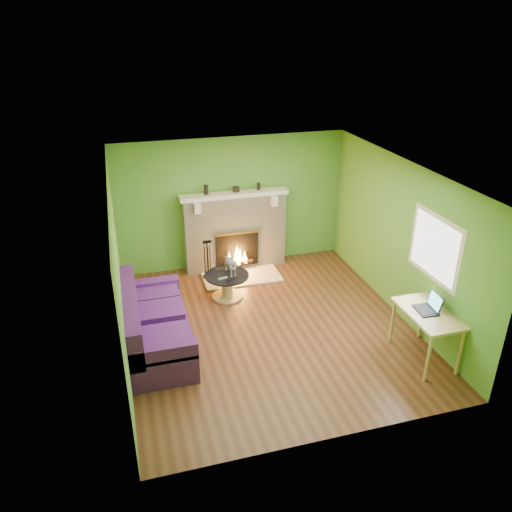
{
  "coord_description": "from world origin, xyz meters",
  "views": [
    {
      "loc": [
        -2.09,
        -6.56,
        4.58
      ],
      "look_at": [
        -0.11,
        0.4,
        1.12
      ],
      "focal_mm": 35.0,
      "sensor_mm": 36.0,
      "label": 1
    }
  ],
  "objects": [
    {
      "name": "fireplace",
      "position": [
        0.0,
        2.32,
        0.77
      ],
      "size": [
        2.1,
        0.46,
        1.58
      ],
      "color": "beige",
      "rests_on": "floor"
    },
    {
      "name": "window_frame",
      "position": [
        2.24,
        -0.9,
        1.55
      ],
      "size": [
        0.0,
        1.2,
        1.2
      ],
      "primitive_type": "plane",
      "rotation": [
        1.57,
        0.0,
        -1.57
      ],
      "color": "silver",
      "rests_on": "wall_right"
    },
    {
      "name": "remote_black",
      "position": [
        -0.42,
        0.97,
        0.46
      ],
      "size": [
        0.17,
        0.07,
        0.02
      ],
      "primitive_type": "cube",
      "rotation": [
        0.0,
        0.0,
        0.19
      ],
      "color": "black",
      "rests_on": "coffee_table"
    },
    {
      "name": "mantel_box",
      "position": [
        0.04,
        2.33,
        1.63
      ],
      "size": [
        0.12,
        0.08,
        0.1
      ],
      "primitive_type": "cube",
      "color": "black",
      "rests_on": "mantel"
    },
    {
      "name": "fire_tools",
      "position": [
        -0.63,
        1.95,
        0.42
      ],
      "size": [
        0.21,
        0.21,
        0.78
      ],
      "primitive_type": null,
      "color": "black",
      "rests_on": "hearth"
    },
    {
      "name": "mantel",
      "position": [
        0.0,
        2.3,
        1.54
      ],
      "size": [
        2.1,
        0.28,
        0.08
      ],
      "primitive_type": "cube",
      "color": "silver",
      "rests_on": "fireplace"
    },
    {
      "name": "wall_right",
      "position": [
        2.25,
        0.0,
        1.3
      ],
      "size": [
        0.0,
        5.0,
        5.0
      ],
      "primitive_type": "plane",
      "rotation": [
        1.57,
        0.0,
        -1.57
      ],
      "color": "#559932",
      "rests_on": "floor"
    },
    {
      "name": "desk",
      "position": [
        1.95,
        -1.39,
        0.69
      ],
      "size": [
        0.62,
        1.06,
        0.79
      ],
      "color": "#D5B772",
      "rests_on": "floor"
    },
    {
      "name": "wall_back",
      "position": [
        0.0,
        2.5,
        1.3
      ],
      "size": [
        5.0,
        0.0,
        5.0
      ],
      "primitive_type": "plane",
      "rotation": [
        1.57,
        0.0,
        0.0
      ],
      "color": "#559932",
      "rests_on": "floor"
    },
    {
      "name": "ceiling",
      "position": [
        0.0,
        0.0,
        2.6
      ],
      "size": [
        5.0,
        5.0,
        0.0
      ],
      "primitive_type": "plane",
      "rotation": [
        3.14,
        0.0,
        0.0
      ],
      "color": "white",
      "rests_on": "wall_back"
    },
    {
      "name": "coffee_table",
      "position": [
        -0.44,
        1.15,
        0.26
      ],
      "size": [
        0.79,
        0.79,
        0.45
      ],
      "color": "#D5B772",
      "rests_on": "floor"
    },
    {
      "name": "wall_front",
      "position": [
        0.0,
        -2.5,
        1.3
      ],
      "size": [
        5.0,
        0.0,
        5.0
      ],
      "primitive_type": "plane",
      "rotation": [
        -1.57,
        0.0,
        0.0
      ],
      "color": "#559932",
      "rests_on": "floor"
    },
    {
      "name": "mantel_vase_left",
      "position": [
        -0.54,
        2.33,
        1.67
      ],
      "size": [
        0.08,
        0.08,
        0.18
      ],
      "primitive_type": "cylinder",
      "color": "black",
      "rests_on": "mantel"
    },
    {
      "name": "laptop",
      "position": [
        1.93,
        -1.34,
        0.92
      ],
      "size": [
        0.34,
        0.38,
        0.26
      ],
      "primitive_type": null,
      "rotation": [
        0.0,
        0.0,
        -0.1
      ],
      "color": "black",
      "rests_on": "desk"
    },
    {
      "name": "cat",
      "position": [
        -0.36,
        1.2,
        0.62
      ],
      "size": [
        0.25,
        0.57,
        0.34
      ],
      "primitive_type": null,
      "rotation": [
        0.0,
        0.0,
        0.09
      ],
      "color": "slate",
      "rests_on": "coffee_table"
    },
    {
      "name": "sofa",
      "position": [
        -1.86,
        -0.02,
        0.36
      ],
      "size": [
        0.95,
        2.1,
        0.94
      ],
      "color": "#42185C",
      "rests_on": "floor"
    },
    {
      "name": "mantel_vase_right",
      "position": [
        0.49,
        2.33,
        1.65
      ],
      "size": [
        0.07,
        0.07,
        0.14
      ],
      "primitive_type": "cylinder",
      "color": "black",
      "rests_on": "mantel"
    },
    {
      "name": "floor",
      "position": [
        0.0,
        0.0,
        0.0
      ],
      "size": [
        5.0,
        5.0,
        0.0
      ],
      "primitive_type": "plane",
      "color": "#532917",
      "rests_on": "ground"
    },
    {
      "name": "window_pane",
      "position": [
        2.23,
        -0.9,
        1.55
      ],
      "size": [
        0.0,
        1.06,
        1.06
      ],
      "primitive_type": "plane",
      "rotation": [
        1.57,
        0.0,
        -1.57
      ],
      "color": "white",
      "rests_on": "wall_right"
    },
    {
      "name": "remote_silver",
      "position": [
        -0.54,
        1.03,
        0.46
      ],
      "size": [
        0.18,
        0.08,
        0.02
      ],
      "primitive_type": "cube",
      "rotation": [
        0.0,
        0.0,
        0.23
      ],
      "color": "gray",
      "rests_on": "coffee_table"
    },
    {
      "name": "hearth",
      "position": [
        0.0,
        1.8,
        0.01
      ],
      "size": [
        1.5,
        0.75,
        0.03
      ],
      "primitive_type": "cube",
      "color": "beige",
      "rests_on": "floor"
    },
    {
      "name": "wall_left",
      "position": [
        -2.25,
        0.0,
        1.3
      ],
      "size": [
        0.0,
        5.0,
        5.0
      ],
      "primitive_type": "plane",
      "rotation": [
        1.57,
        0.0,
        1.57
      ],
      "color": "#559932",
      "rests_on": "floor"
    }
  ]
}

